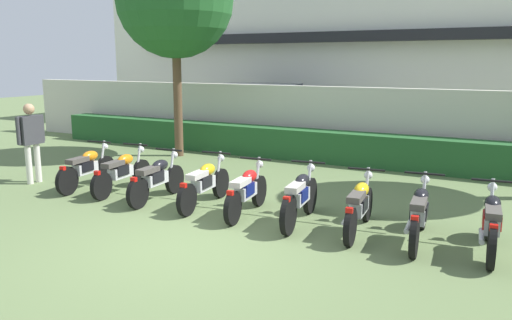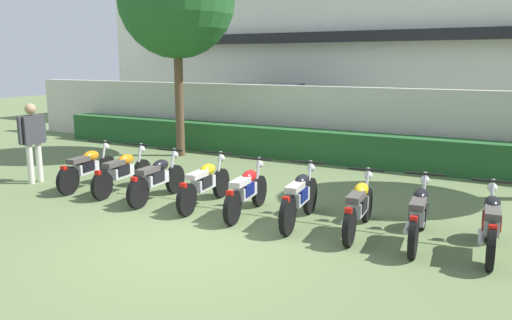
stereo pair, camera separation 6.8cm
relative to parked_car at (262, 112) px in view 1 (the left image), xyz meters
The scene contains 16 objects.
ground 10.63m from the parked_car, 67.99° to the right, with size 60.00×60.00×0.00m, color #607547.
building 6.99m from the parked_car, 52.80° to the left, with size 25.48×6.50×6.66m.
compound_wall 4.55m from the parked_car, 29.32° to the right, with size 24.20×0.30×1.97m, color beige.
hedge_row 4.96m from the parked_car, 36.42° to the right, with size 19.36×0.70×0.83m, color #235628.
parked_car is the anchor object (origin of this frame).
tree_near_inspector 5.29m from the parked_car, 97.42° to the right, with size 3.18×3.18×5.89m.
motorcycle_in_row_0 8.09m from the parked_car, 89.53° to the right, with size 0.60×1.82×0.95m.
motorcycle_in_row_1 8.04m from the parked_car, 83.16° to the right, with size 0.60×1.90×0.94m.
motorcycle_in_row_2 8.39m from the parked_car, 76.20° to the right, with size 0.60×1.81×0.95m.
motorcycle_in_row_3 8.58m from the parked_car, 69.32° to the right, with size 0.60×1.91×0.95m.
motorcycle_in_row_4 9.05m from the parked_car, 63.88° to the right, with size 0.60×1.79×0.94m.
motorcycle_in_row_5 9.54m from the parked_car, 58.38° to the right, with size 0.60×1.88×0.98m.
motorcycle_in_row_6 10.09m from the parked_car, 53.45° to the right, with size 0.60×1.87×0.94m.
motorcycle_in_row_7 10.65m from the parked_car, 49.47° to the right, with size 0.60×1.95×0.96m.
motorcycle_in_row_8 11.31m from the parked_car, 45.71° to the right, with size 0.60×1.84×0.97m.
inspector_person 8.39m from the parked_car, 99.21° to the right, with size 0.24×0.70×1.76m.
Camera 1 is at (4.30, -5.82, 2.67)m, focal length 35.90 mm.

